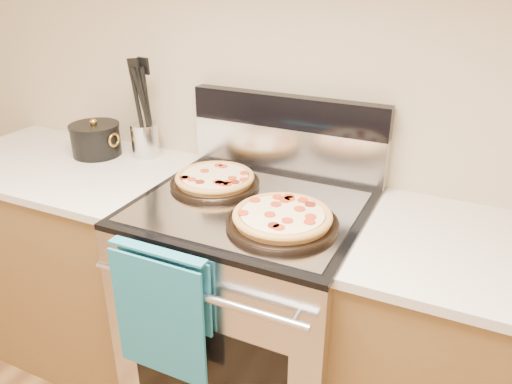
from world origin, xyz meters
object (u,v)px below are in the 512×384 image
at_px(range_body, 252,315).
at_px(pepperoni_pizza_front, 282,219).
at_px(saucepan, 96,141).
at_px(pepperoni_pizza_back, 215,180).
at_px(utensil_crock, 145,140).

xyz_separation_m(range_body, pepperoni_pizza_front, (0.16, -0.11, 0.50)).
bearing_deg(pepperoni_pizza_front, saucepan, 164.44).
height_order(pepperoni_pizza_front, saucepan, saucepan).
relative_size(pepperoni_pizza_back, pepperoni_pizza_front, 0.93).
bearing_deg(pepperoni_pizza_back, saucepan, 171.52).
distance_m(utensil_crock, saucepan, 0.21).
bearing_deg(pepperoni_pizza_back, utensil_crock, 158.53).
distance_m(range_body, pepperoni_pizza_back, 0.53).
height_order(pepperoni_pizza_front, utensil_crock, utensil_crock).
height_order(range_body, utensil_crock, utensil_crock).
relative_size(pepperoni_pizza_front, utensil_crock, 2.41).
distance_m(range_body, pepperoni_pizza_front, 0.53).
bearing_deg(range_body, saucepan, 168.56).
relative_size(pepperoni_pizza_front, saucepan, 1.69).
distance_m(pepperoni_pizza_back, pepperoni_pizza_front, 0.38).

